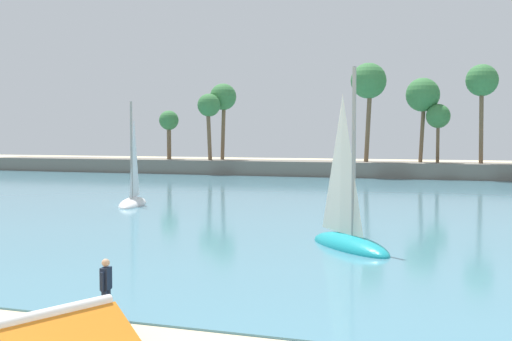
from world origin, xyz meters
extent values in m
cube|color=teal|center=(0.00, 58.94, 0.03)|extent=(220.00, 102.26, 0.06)
cube|color=slate|center=(0.00, 70.07, 0.90)|extent=(116.43, 6.00, 1.80)
cylinder|color=brown|center=(-0.44, 70.45, 5.64)|extent=(0.79, 0.56, 7.70)
sphere|color=#38753D|center=(-0.44, 70.45, 9.48)|extent=(3.84, 3.84, 3.84)
cylinder|color=brown|center=(1.32, 69.96, 4.42)|extent=(0.40, 0.66, 5.26)
sphere|color=#38753D|center=(1.32, 69.96, 7.04)|extent=(2.71, 2.71, 2.71)
cylinder|color=brown|center=(-25.03, 70.69, 5.77)|extent=(0.80, 0.62, 7.96)
sphere|color=#38753D|center=(-25.03, 70.69, 9.74)|extent=(3.35, 3.35, 3.35)
cylinder|color=brown|center=(-32.19, 69.73, 4.31)|extent=(0.56, 0.58, 5.03)
sphere|color=#38753D|center=(-32.19, 69.73, 6.82)|extent=(2.51, 2.51, 2.51)
cylinder|color=brown|center=(-26.08, 68.60, 5.21)|extent=(0.68, 0.71, 6.85)
sphere|color=#38753D|center=(-26.08, 68.60, 8.62)|extent=(2.85, 2.85, 2.85)
cylinder|color=brown|center=(-6.44, 69.52, 6.48)|extent=(0.98, 0.70, 9.38)
sphere|color=#38753D|center=(-6.44, 69.52, 11.16)|extent=(4.11, 4.11, 4.11)
cylinder|color=brown|center=(5.93, 69.01, 6.32)|extent=(0.50, 0.98, 9.05)
sphere|color=#38753D|center=(5.93, 69.01, 10.83)|extent=(3.46, 3.46, 3.46)
cube|color=orange|center=(-1.44, 4.77, 0.48)|extent=(2.19, 3.59, 0.85)
cube|color=orange|center=(-2.57, 5.19, 0.48)|extent=(2.19, 3.59, 0.85)
cylinder|color=white|center=(-2.01, 4.98, 0.96)|extent=(1.37, 3.15, 0.24)
cylinder|color=#141E33|center=(-2.28, 7.60, 0.43)|extent=(0.15, 0.15, 0.86)
cylinder|color=#141E33|center=(-2.31, 7.81, 0.43)|extent=(0.15, 0.15, 0.86)
cube|color=#141E33|center=(-2.30, 7.70, 1.15)|extent=(0.25, 0.37, 0.58)
sphere|color=tan|center=(-2.30, 7.70, 1.56)|extent=(0.21, 0.21, 0.21)
cylinder|color=#141E33|center=(-2.26, 7.48, 1.11)|extent=(0.09, 0.09, 0.50)
cylinder|color=#141E33|center=(-2.33, 7.93, 1.11)|extent=(0.09, 0.09, 0.50)
ellipsoid|color=white|center=(-16.25, 33.05, 0.06)|extent=(3.12, 5.50, 1.05)
cylinder|color=gray|center=(-16.17, 32.80, 3.88)|extent=(0.16, 0.16, 6.59)
pyramid|color=white|center=(-16.44, 33.65, 3.39)|extent=(0.88, 2.31, 5.60)
ellipsoid|color=teal|center=(1.40, 20.84, 0.06)|extent=(5.05, 5.38, 1.14)
cylinder|color=gray|center=(1.59, 20.63, 4.18)|extent=(0.17, 0.17, 7.11)
pyramid|color=silver|center=(0.95, 21.35, 3.65)|extent=(1.83, 2.03, 6.04)
camera|label=1|loc=(7.07, -6.98, 4.85)|focal=46.52mm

